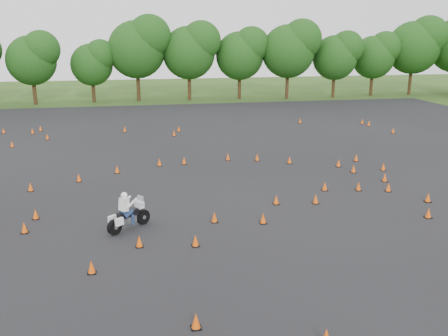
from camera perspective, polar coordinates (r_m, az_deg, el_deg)
ground at (r=22.99m, az=1.90°, el=-5.47°), size 140.00×140.00×0.00m
asphalt_pad at (r=28.57m, az=-0.76°, el=-1.27°), size 62.00×62.00×0.00m
treeline at (r=57.40m, az=-1.79°, el=11.77°), size 86.59×32.54×11.15m
traffic_cones at (r=28.03m, az=-0.72°, el=-1.12°), size 36.24×33.37×0.45m
rider_white at (r=21.56m, az=-10.86°, el=-4.77°), size 2.13×1.92×1.70m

